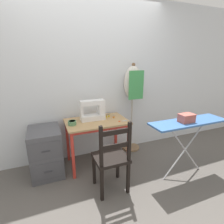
{
  "coord_description": "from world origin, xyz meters",
  "views": [
    {
      "loc": [
        -0.71,
        -2.1,
        1.61
      ],
      "look_at": [
        0.24,
        0.26,
        0.84
      ],
      "focal_mm": 28.0,
      "sensor_mm": 36.0,
      "label": 1
    }
  ],
  "objects_px": {
    "wooden_chair": "(111,158)",
    "storage_box": "(186,118)",
    "thread_spool_far_edge": "(114,117)",
    "dress_form": "(133,88)",
    "ironing_board": "(188,125)",
    "sewing_machine": "(94,111)",
    "scissors": "(121,121)",
    "fabric_bowl": "(72,123)",
    "filing_cabinet": "(46,152)",
    "thread_spool_near_machine": "(106,116)",
    "thread_spool_mid_table": "(109,116)"
  },
  "relations": [
    {
      "from": "scissors",
      "to": "dress_form",
      "type": "bearing_deg",
      "value": 45.36
    },
    {
      "from": "ironing_board",
      "to": "storage_box",
      "type": "bearing_deg",
      "value": -171.3
    },
    {
      "from": "fabric_bowl",
      "to": "thread_spool_near_machine",
      "type": "relative_size",
      "value": 2.65
    },
    {
      "from": "sewing_machine",
      "to": "wooden_chair",
      "type": "distance_m",
      "value": 0.83
    },
    {
      "from": "scissors",
      "to": "dress_form",
      "type": "xyz_separation_m",
      "value": [
        0.38,
        0.39,
        0.42
      ]
    },
    {
      "from": "wooden_chair",
      "to": "storage_box",
      "type": "distance_m",
      "value": 1.1
    },
    {
      "from": "thread_spool_near_machine",
      "to": "ironing_board",
      "type": "distance_m",
      "value": 1.2
    },
    {
      "from": "wooden_chair",
      "to": "filing_cabinet",
      "type": "relative_size",
      "value": 1.39
    },
    {
      "from": "dress_form",
      "to": "storage_box",
      "type": "distance_m",
      "value": 1.05
    },
    {
      "from": "filing_cabinet",
      "to": "dress_form",
      "type": "xyz_separation_m",
      "value": [
        1.48,
        0.2,
        0.8
      ]
    },
    {
      "from": "fabric_bowl",
      "to": "thread_spool_mid_table",
      "type": "relative_size",
      "value": 3.03
    },
    {
      "from": "scissors",
      "to": "storage_box",
      "type": "relative_size",
      "value": 0.71
    },
    {
      "from": "thread_spool_far_edge",
      "to": "dress_form",
      "type": "relative_size",
      "value": 0.03
    },
    {
      "from": "sewing_machine",
      "to": "fabric_bowl",
      "type": "relative_size",
      "value": 3.26
    },
    {
      "from": "fabric_bowl",
      "to": "scissors",
      "type": "distance_m",
      "value": 0.72
    },
    {
      "from": "sewing_machine",
      "to": "scissors",
      "type": "distance_m",
      "value": 0.45
    },
    {
      "from": "scissors",
      "to": "thread_spool_mid_table",
      "type": "distance_m",
      "value": 0.28
    },
    {
      "from": "wooden_chair",
      "to": "filing_cabinet",
      "type": "bearing_deg",
      "value": 137.21
    },
    {
      "from": "thread_spool_far_edge",
      "to": "dress_form",
      "type": "height_order",
      "value": "dress_form"
    },
    {
      "from": "scissors",
      "to": "thread_spool_far_edge",
      "type": "distance_m",
      "value": 0.19
    },
    {
      "from": "storage_box",
      "to": "filing_cabinet",
      "type": "bearing_deg",
      "value": 155.75
    },
    {
      "from": "thread_spool_mid_table",
      "to": "ironing_board",
      "type": "relative_size",
      "value": 0.04
    },
    {
      "from": "ironing_board",
      "to": "storage_box",
      "type": "height_order",
      "value": "storage_box"
    },
    {
      "from": "thread_spool_near_machine",
      "to": "wooden_chair",
      "type": "distance_m",
      "value": 0.81
    },
    {
      "from": "fabric_bowl",
      "to": "thread_spool_far_edge",
      "type": "xyz_separation_m",
      "value": [
        0.65,
        0.06,
        -0.01
      ]
    },
    {
      "from": "fabric_bowl",
      "to": "wooden_chair",
      "type": "xyz_separation_m",
      "value": [
        0.35,
        -0.61,
        -0.3
      ]
    },
    {
      "from": "thread_spool_far_edge",
      "to": "storage_box",
      "type": "height_order",
      "value": "storage_box"
    },
    {
      "from": "sewing_machine",
      "to": "storage_box",
      "type": "height_order",
      "value": "sewing_machine"
    },
    {
      "from": "thread_spool_near_machine",
      "to": "storage_box",
      "type": "bearing_deg",
      "value": -46.02
    },
    {
      "from": "wooden_chair",
      "to": "sewing_machine",
      "type": "bearing_deg",
      "value": 89.93
    },
    {
      "from": "dress_form",
      "to": "ironing_board",
      "type": "distance_m",
      "value": 1.09
    },
    {
      "from": "fabric_bowl",
      "to": "scissors",
      "type": "xyz_separation_m",
      "value": [
        0.71,
        -0.12,
        -0.03
      ]
    },
    {
      "from": "ironing_board",
      "to": "storage_box",
      "type": "xyz_separation_m",
      "value": [
        -0.06,
        -0.01,
        0.1
      ]
    },
    {
      "from": "fabric_bowl",
      "to": "dress_form",
      "type": "bearing_deg",
      "value": 13.62
    },
    {
      "from": "sewing_machine",
      "to": "thread_spool_near_machine",
      "type": "xyz_separation_m",
      "value": [
        0.2,
        0.01,
        -0.12
      ]
    },
    {
      "from": "thread_spool_mid_table",
      "to": "ironing_board",
      "type": "height_order",
      "value": "ironing_board"
    },
    {
      "from": "sewing_machine",
      "to": "scissors",
      "type": "height_order",
      "value": "sewing_machine"
    },
    {
      "from": "scissors",
      "to": "sewing_machine",
      "type": "bearing_deg",
      "value": 147.25
    },
    {
      "from": "wooden_chair",
      "to": "ironing_board",
      "type": "xyz_separation_m",
      "value": [
        1.07,
        -0.1,
        0.32
      ]
    },
    {
      "from": "scissors",
      "to": "wooden_chair",
      "type": "bearing_deg",
      "value": -126.1
    },
    {
      "from": "scissors",
      "to": "dress_form",
      "type": "distance_m",
      "value": 0.69
    },
    {
      "from": "thread_spool_far_edge",
      "to": "wooden_chair",
      "type": "xyz_separation_m",
      "value": [
        -0.3,
        -0.67,
        -0.29
      ]
    },
    {
      "from": "thread_spool_near_machine",
      "to": "thread_spool_mid_table",
      "type": "distance_m",
      "value": 0.06
    },
    {
      "from": "fabric_bowl",
      "to": "thread_spool_mid_table",
      "type": "height_order",
      "value": "fabric_bowl"
    },
    {
      "from": "scissors",
      "to": "thread_spool_mid_table",
      "type": "xyz_separation_m",
      "value": [
        -0.1,
        0.26,
        0.02
      ]
    },
    {
      "from": "thread_spool_mid_table",
      "to": "dress_form",
      "type": "bearing_deg",
      "value": 14.29
    },
    {
      "from": "sewing_machine",
      "to": "wooden_chair",
      "type": "xyz_separation_m",
      "value": [
        -0.0,
        -0.72,
        -0.41
      ]
    },
    {
      "from": "sewing_machine",
      "to": "thread_spool_far_edge",
      "type": "distance_m",
      "value": 0.33
    },
    {
      "from": "wooden_chair",
      "to": "dress_form",
      "type": "xyz_separation_m",
      "value": [
        0.74,
        0.88,
        0.69
      ]
    },
    {
      "from": "thread_spool_mid_table",
      "to": "wooden_chair",
      "type": "relative_size",
      "value": 0.04
    }
  ]
}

